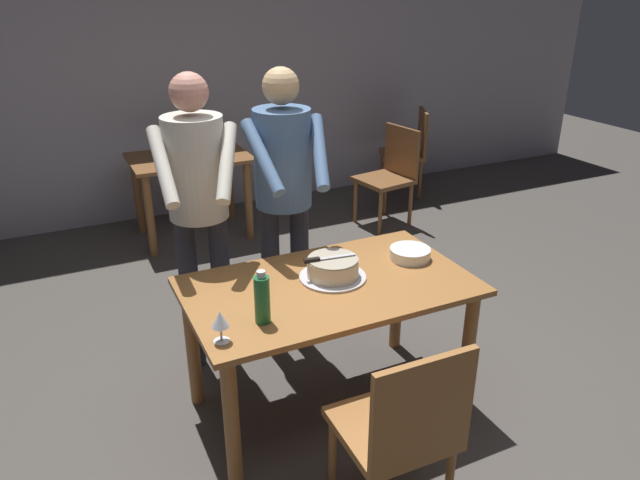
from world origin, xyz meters
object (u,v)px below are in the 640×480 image
object	(u,v)px
water_bottle	(262,299)
person_cutting_cake	(284,185)
background_chair_0	(390,172)
wine_glass_near	(220,320)
person_standing_beside	(198,195)
chair_near_side	(402,428)
plate_stack	(410,254)
cake_knife	(319,259)
background_chair_2	(409,149)
cake_on_platter	(333,269)
background_table	(190,174)
main_dining_table	(329,305)

from	to	relation	value
water_bottle	person_cutting_cake	xyz separation A→B (m)	(0.44, 0.82, 0.21)
background_chair_0	wine_glass_near	bearing A→B (deg)	-133.90
person_standing_beside	background_chair_0	bearing A→B (deg)	34.70
water_bottle	background_chair_0	distance (m)	3.18
chair_near_side	background_chair_0	distance (m)	3.43
plate_stack	wine_glass_near	xyz separation A→B (m)	(-1.15, -0.34, 0.07)
cake_knife	water_bottle	size ratio (longest dim) A/B	1.08
cake_knife	water_bottle	world-z (taller)	water_bottle
background_chair_2	background_chair_0	bearing A→B (deg)	-134.67
person_standing_beside	background_chair_2	size ratio (longest dim) A/B	1.91
water_bottle	background_chair_0	xyz separation A→B (m)	(2.11, 2.34, -0.37)
cake_on_platter	cake_knife	bearing A→B (deg)	172.76
background_table	person_cutting_cake	bearing A→B (deg)	-87.89
wine_glass_near	background_chair_0	size ratio (longest dim) A/B	0.16
cake_knife	background_chair_0	distance (m)	2.73
water_bottle	person_standing_beside	size ratio (longest dim) A/B	0.15
cake_knife	person_standing_beside	world-z (taller)	person_standing_beside
cake_on_platter	person_cutting_cake	distance (m)	0.64
cake_on_platter	person_cutting_cake	world-z (taller)	person_cutting_cake
water_bottle	chair_near_side	world-z (taller)	water_bottle
background_chair_2	person_cutting_cake	bearing A→B (deg)	-136.83
cake_knife	background_chair_0	xyz separation A→B (m)	(1.72, 2.09, -0.37)
main_dining_table	water_bottle	distance (m)	0.52
cake_knife	background_chair_2	xyz separation A→B (m)	(2.33, 2.71, -0.37)
person_cutting_cake	background_chair_2	size ratio (longest dim) A/B	1.91
cake_on_platter	water_bottle	bearing A→B (deg)	-152.57
wine_glass_near	person_standing_beside	world-z (taller)	person_standing_beside
chair_near_side	background_chair_2	size ratio (longest dim) A/B	1.00
plate_stack	wine_glass_near	distance (m)	1.21
background_table	background_chair_0	world-z (taller)	background_chair_0
person_standing_beside	main_dining_table	bearing A→B (deg)	-54.78
wine_glass_near	background_chair_2	bearing A→B (deg)	45.95
cake_on_platter	background_table	world-z (taller)	cake_on_platter
main_dining_table	plate_stack	distance (m)	0.55
person_standing_beside	background_table	world-z (taller)	person_standing_beside
cake_on_platter	background_chair_0	distance (m)	2.69
background_chair_2	chair_near_side	bearing A→B (deg)	-123.63
person_cutting_cake	water_bottle	bearing A→B (deg)	-118.32
main_dining_table	plate_stack	bearing A→B (deg)	7.76
person_standing_beside	water_bottle	bearing A→B (deg)	-87.15
main_dining_table	wine_glass_near	size ratio (longest dim) A/B	9.88
main_dining_table	cake_on_platter	distance (m)	0.18
plate_stack	background_table	distance (m)	2.62
person_cutting_cake	background_table	world-z (taller)	person_cutting_cake
water_bottle	chair_near_side	size ratio (longest dim) A/B	0.28
person_standing_beside	background_chair_0	world-z (taller)	person_standing_beside
chair_near_side	background_table	xyz separation A→B (m)	(0.01, 3.41, 0.09)
chair_near_side	main_dining_table	bearing A→B (deg)	85.47
cake_on_platter	plate_stack	size ratio (longest dim) A/B	1.55
cake_on_platter	chair_near_side	size ratio (longest dim) A/B	0.38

